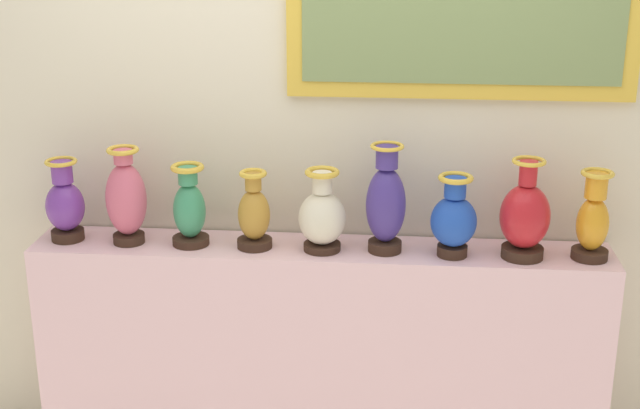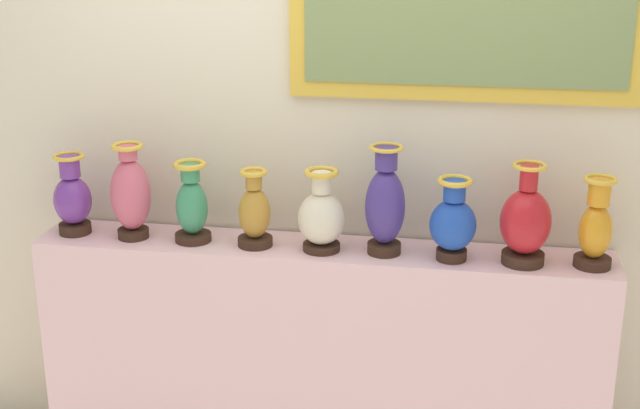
% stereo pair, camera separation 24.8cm
% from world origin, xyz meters
% --- Properties ---
extents(display_shelf, '(2.26, 0.30, 1.00)m').
position_xyz_m(display_shelf, '(0.00, 0.00, 0.50)').
color(display_shelf, beige).
rests_on(display_shelf, ground_plane).
extents(back_wall, '(4.16, 0.14, 3.19)m').
position_xyz_m(back_wall, '(0.01, 0.21, 1.60)').
color(back_wall, beige).
rests_on(back_wall, ground_plane).
extents(vase_violet, '(0.15, 0.15, 0.33)m').
position_xyz_m(vase_violet, '(-1.01, -0.01, 1.15)').
color(vase_violet, '#382319').
rests_on(vase_violet, display_shelf).
extents(vase_rose, '(0.16, 0.16, 0.39)m').
position_xyz_m(vase_rose, '(-0.75, -0.02, 1.18)').
color(vase_rose, '#382319').
rests_on(vase_rose, display_shelf).
extents(vase_jade, '(0.14, 0.14, 0.33)m').
position_xyz_m(vase_jade, '(-0.51, -0.01, 1.15)').
color(vase_jade, '#382319').
rests_on(vase_jade, display_shelf).
extents(vase_ochre, '(0.14, 0.14, 0.31)m').
position_xyz_m(vase_ochre, '(-0.25, -0.02, 1.13)').
color(vase_ochre, '#382319').
rests_on(vase_ochre, display_shelf).
extents(vase_ivory, '(0.18, 0.18, 0.32)m').
position_xyz_m(vase_ivory, '(0.01, -0.03, 1.14)').
color(vase_ivory, '#382319').
rests_on(vase_ivory, display_shelf).
extents(vase_indigo, '(0.15, 0.15, 0.42)m').
position_xyz_m(vase_indigo, '(0.25, -0.02, 1.19)').
color(vase_indigo, '#382319').
rests_on(vase_indigo, display_shelf).
extents(vase_sapphire, '(0.17, 0.17, 0.32)m').
position_xyz_m(vase_sapphire, '(0.51, -0.04, 1.15)').
color(vase_sapphire, '#382319').
rests_on(vase_sapphire, display_shelf).
extents(vase_crimson, '(0.19, 0.19, 0.39)m').
position_xyz_m(vase_crimson, '(0.77, -0.04, 1.16)').
color(vase_crimson, '#382319').
rests_on(vase_crimson, display_shelf).
extents(vase_amber, '(0.14, 0.14, 0.34)m').
position_xyz_m(vase_amber, '(1.02, -0.03, 1.15)').
color(vase_amber, '#382319').
rests_on(vase_amber, display_shelf).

